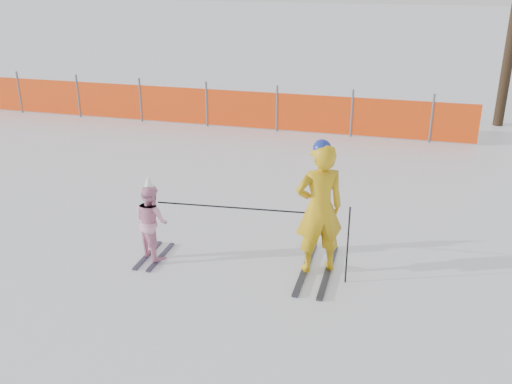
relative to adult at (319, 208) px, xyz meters
The scene contains 5 objects.
ground 1.47m from the adult, behind, with size 120.00×120.00×0.00m, color white.
adult is the anchor object (origin of this frame).
child 2.57m from the adult, behind, with size 0.72×0.94×1.36m.
ski_poles 0.72m from the adult, 168.25° to the right, with size 2.86×0.22×1.18m.
safety_fence 8.69m from the adult, 123.42° to the left, with size 15.18×0.06×1.25m.
Camera 1 is at (2.11, -7.33, 4.27)m, focal length 40.00 mm.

